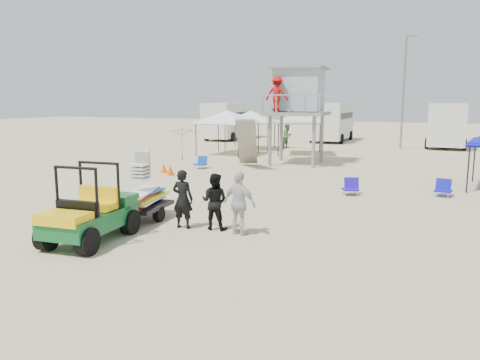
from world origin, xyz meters
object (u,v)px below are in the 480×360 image
at_px(surf_trailer, 143,195).
at_px(lifeguard_tower, 296,94).
at_px(man_left, 183,199).
at_px(utility_cart, 88,207).

bearing_deg(surf_trailer, lifeguard_tower, 87.70).
bearing_deg(lifeguard_tower, surf_trailer, -92.30).
height_order(man_left, lifeguard_tower, lifeguard_tower).
bearing_deg(surf_trailer, man_left, -11.20).
relative_size(surf_trailer, man_left, 1.35).
height_order(surf_trailer, man_left, surf_trailer).
height_order(utility_cart, man_left, utility_cart).
bearing_deg(man_left, surf_trailer, -15.48).
relative_size(surf_trailer, lifeguard_tower, 0.43).
distance_m(utility_cart, man_left, 2.54).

